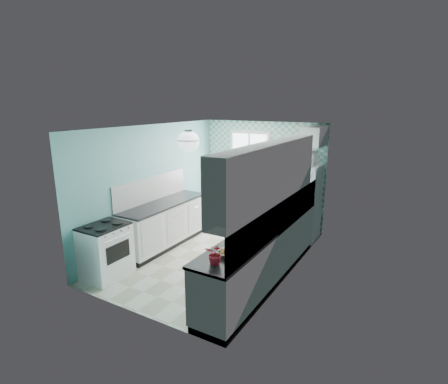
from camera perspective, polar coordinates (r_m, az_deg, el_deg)
The scene contains 26 objects.
floor at distance 6.97m, azimuth -1.41°, elevation -10.48°, with size 3.00×4.40×0.02m, color silver.
ceiling at distance 6.34m, azimuth -1.55°, elevation 10.66°, with size 3.00×4.40×0.02m, color white.
wall_back at distance 8.45m, azimuth 6.40°, elevation 2.91°, with size 3.00×0.02×2.50m, color #63A9A7.
wall_front at distance 4.89m, azimuth -15.25°, elevation -6.16°, with size 3.00×0.02×2.50m, color #63A9A7.
wall_left at distance 7.42m, azimuth -11.46°, elevation 1.09°, with size 0.02×4.40×2.50m, color #63A9A7.
wall_right at distance 5.92m, azimuth 11.08°, elevation -2.29°, with size 0.02×4.40×2.50m, color #63A9A7.
accent_wall at distance 8.43m, azimuth 6.34°, elevation 2.88°, with size 3.00×0.01×2.50m, color #62C0A8.
window at distance 8.50m, azimuth 4.16°, elevation 5.08°, with size 1.04×0.05×1.44m.
backsplash_right at distance 5.58m, azimuth 9.47°, elevation -3.84°, with size 0.02×3.60×0.51m, color white.
backsplash_left at distance 7.37m, azimuth -11.69°, elevation 0.54°, with size 0.02×2.15×0.51m, color white.
upper_cabinets_right at distance 5.28m, azimuth 7.46°, elevation 3.10°, with size 0.33×3.20×0.90m, color white.
upper_cabinet_fridge at distance 7.52m, azimuth 14.61°, elevation 8.82°, with size 0.40×0.74×0.40m, color white.
ceiling_light at distance 5.69m, azimuth -5.82°, elevation 8.28°, with size 0.34×0.34×0.35m.
base_cabinets_right at distance 5.95m, azimuth 6.55°, elevation -10.25°, with size 0.60×3.60×0.90m, color white.
countertop_right at distance 5.78m, azimuth 6.54°, elevation -5.98°, with size 0.63×3.60×0.04m, color black.
base_cabinets_left at distance 7.40m, azimuth -9.72°, elevation -5.34°, with size 0.60×2.15×0.90m, color white.
countertop_left at distance 7.24m, azimuth -9.79°, elevation -1.86°, with size 0.63×2.15×0.04m, color black.
fridge at distance 7.78m, azimuth 12.49°, elevation -1.58°, with size 0.72×0.71×1.65m.
stove at distance 6.37m, azimuth -18.74°, elevation -8.99°, with size 0.61×0.76×0.91m.
sink at distance 6.63m, azimuth 10.12°, elevation -3.31°, with size 0.53×0.45×0.53m.
rug at distance 6.68m, azimuth 0.85°, elevation -11.46°, with size 0.77×1.10×0.02m, color maroon.
dish_towel at distance 7.11m, azimuth 8.27°, elevation -5.86°, with size 0.02×0.24×0.36m, color #66BEBB.
fruit_bowl at distance 4.71m, azimuth 0.48°, elevation -10.05°, with size 0.26×0.26×0.07m, color white.
potted_plant at distance 4.45m, azimuth -1.35°, elevation -10.10°, with size 0.25×0.22×0.28m, color #A31303.
soap_bottle at distance 6.99m, azimuth 11.77°, elevation -1.57°, with size 0.09×0.09×0.19m, color silver.
microwave at distance 7.58m, azimuth 12.89°, elevation 5.47°, with size 0.51×0.35×0.28m, color white.
Camera 1 is at (3.32, -5.38, 2.93)m, focal length 28.00 mm.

